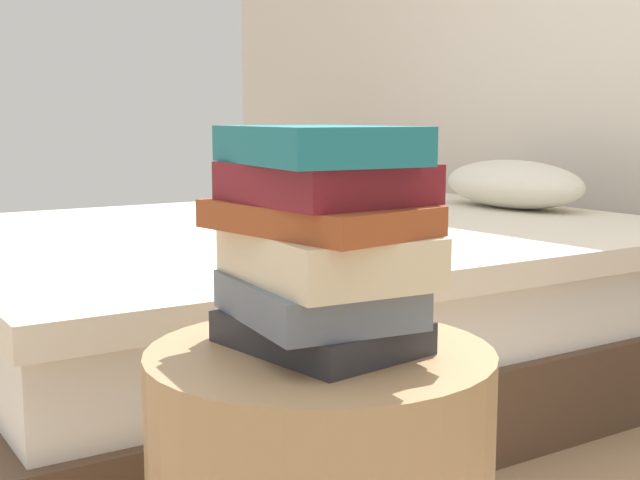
% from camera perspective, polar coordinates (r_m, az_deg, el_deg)
% --- Properties ---
extents(bed, '(1.64, 2.08, 0.62)m').
position_cam_1_polar(bed, '(2.43, -0.51, -4.23)').
color(bed, '#4C3828').
rests_on(bed, ground_plane).
extents(book_charcoal, '(0.26, 0.20, 0.04)m').
position_cam_1_polar(book_charcoal, '(1.10, 0.00, -6.22)').
color(book_charcoal, '#28282D').
rests_on(book_charcoal, side_table).
extents(book_slate, '(0.27, 0.23, 0.05)m').
position_cam_1_polar(book_slate, '(1.08, -0.37, -3.99)').
color(book_slate, slate).
rests_on(book_slate, book_charcoal).
extents(book_cream, '(0.29, 0.23, 0.06)m').
position_cam_1_polar(book_cream, '(1.07, 0.37, -1.01)').
color(book_cream, beige).
rests_on(book_cream, book_slate).
extents(book_rust, '(0.29, 0.20, 0.04)m').
position_cam_1_polar(book_rust, '(1.05, -0.19, 1.55)').
color(book_rust, '#994723').
rests_on(book_rust, book_cream).
extents(book_maroon, '(0.23, 0.20, 0.05)m').
position_cam_1_polar(book_maroon, '(1.06, 0.46, 3.88)').
color(book_maroon, maroon).
rests_on(book_maroon, book_rust).
extents(book_teal, '(0.28, 0.21, 0.05)m').
position_cam_1_polar(book_teal, '(1.04, -0.17, 6.44)').
color(book_teal, '#1E727F').
rests_on(book_teal, book_maroon).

